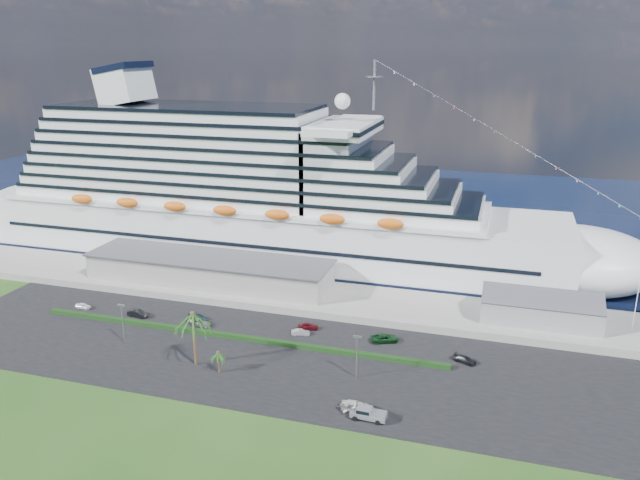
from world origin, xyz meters
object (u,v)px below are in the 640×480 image
(cruise_ship, at_px, (258,201))
(pickup_truck, at_px, (368,413))
(parked_car_3, at_px, (198,317))
(boat_trailer, at_px, (357,406))

(cruise_ship, bearing_deg, pickup_truck, -55.80)
(parked_car_3, xyz_separation_m, boat_trailer, (41.57, -24.82, 0.56))
(cruise_ship, xyz_separation_m, pickup_truck, (46.38, -68.25, -15.45))
(parked_car_3, distance_m, boat_trailer, 48.42)
(cruise_ship, relative_size, parked_car_3, 43.65)
(parked_car_3, height_order, boat_trailer, boat_trailer)
(parked_car_3, bearing_deg, cruise_ship, 6.70)
(cruise_ship, height_order, pickup_truck, cruise_ship)
(pickup_truck, bearing_deg, boat_trailer, 146.76)
(cruise_ship, distance_m, boat_trailer, 81.61)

